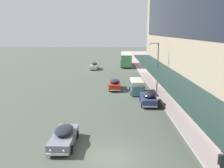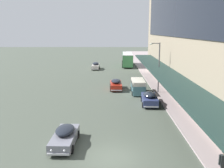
{
  "view_description": "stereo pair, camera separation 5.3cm",
  "coord_description": "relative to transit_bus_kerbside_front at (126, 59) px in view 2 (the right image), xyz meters",
  "views": [
    {
      "loc": [
        -0.12,
        -16.13,
        8.81
      ],
      "look_at": [
        0.09,
        16.17,
        1.85
      ],
      "focal_mm": 40.0,
      "sensor_mm": 36.0,
      "label": 1
    },
    {
      "loc": [
        -0.07,
        -16.13,
        8.81
      ],
      "look_at": [
        0.09,
        16.17,
        1.85
      ],
      "focal_mm": 40.0,
      "sensor_mm": 36.0,
      "label": 2
    }
  ],
  "objects": [
    {
      "name": "street_lamp",
      "position": [
        2.55,
        -27.84,
        2.38
      ],
      "size": [
        1.5,
        0.28,
        7.01
      ],
      "color": "#4C4C51",
      "rests_on": "sidewalk_kerb"
    },
    {
      "name": "sedan_trailing_near",
      "position": [
        0.64,
        -33.59,
        -1.06
      ],
      "size": [
        2.06,
        4.49,
        1.59
      ],
      "color": "navy",
      "rests_on": "ground"
    },
    {
      "name": "transit_bus_kerbside_front",
      "position": [
        0.0,
        0.0,
        0.0
      ],
      "size": [
        2.98,
        10.55,
        3.2
      ],
      "color": "#428B4F",
      "rests_on": "ground"
    },
    {
      "name": "vw_van",
      "position": [
        -0.18,
        -27.92,
        -0.75
      ],
      "size": [
        1.92,
        4.55,
        1.96
      ],
      "color": "slate",
      "rests_on": "ground"
    },
    {
      "name": "ground",
      "position": [
        -3.82,
        -46.5,
        -1.84
      ],
      "size": [
        240.0,
        240.0,
        0.0
      ],
      "primitive_type": "plane",
      "color": "#4A5347"
    },
    {
      "name": "sedan_lead_mid",
      "position": [
        -3.29,
        -25.64,
        -1.04
      ],
      "size": [
        1.86,
        4.47,
        1.64
      ],
      "color": "#B52718",
      "rests_on": "ground"
    },
    {
      "name": "sedan_second_near",
      "position": [
        -7.68,
        -5.32,
        -1.05
      ],
      "size": [
        1.8,
        4.81,
        1.62
      ],
      "color": "beige",
      "rests_on": "ground"
    },
    {
      "name": "pedestrian_at_kerb",
      "position": [
        2.68,
        -49.3,
        -0.66
      ],
      "size": [
        0.62,
        0.33,
        1.86
      ],
      "color": "#2C3334",
      "rests_on": "sidewalk_kerb"
    },
    {
      "name": "sedan_second_mid",
      "position": [
        -7.58,
        -44.45,
        -1.12
      ],
      "size": [
        1.91,
        4.55,
        1.45
      ],
      "color": "slate",
      "rests_on": "ground"
    }
  ]
}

